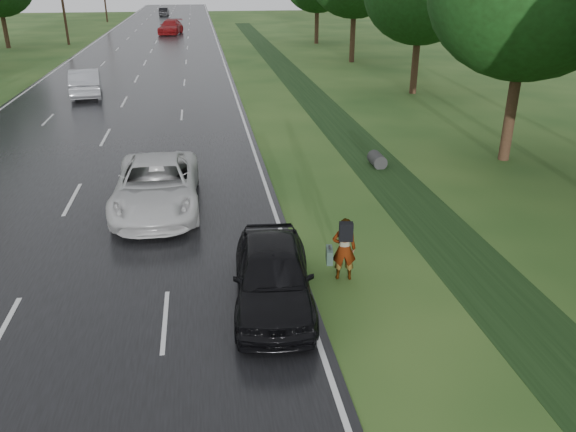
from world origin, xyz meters
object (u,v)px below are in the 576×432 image
(pedestrian, at_px, (343,248))
(white_pickup, at_px, (157,185))
(dark_sedan, at_px, (273,275))
(silver_sedan, at_px, (86,82))

(pedestrian, height_order, white_pickup, pedestrian)
(white_pickup, xyz_separation_m, dark_sedan, (3.00, -6.35, -0.04))
(white_pickup, relative_size, dark_sedan, 1.30)
(pedestrian, distance_m, silver_sedan, 26.93)
(pedestrian, bearing_deg, dark_sedan, 35.20)
(pedestrian, xyz_separation_m, dark_sedan, (-1.91, -0.95, -0.07))
(pedestrian, bearing_deg, silver_sedan, -58.55)
(pedestrian, distance_m, dark_sedan, 2.14)
(pedestrian, xyz_separation_m, white_pickup, (-4.91, 5.40, -0.02))
(pedestrian, distance_m, white_pickup, 7.30)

